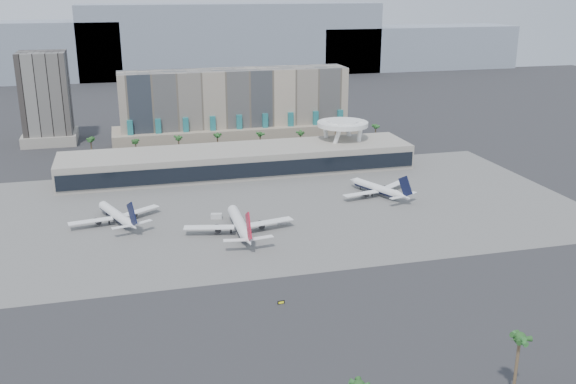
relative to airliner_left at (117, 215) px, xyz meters
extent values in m
plane|color=#232326|center=(58.55, -53.01, -3.28)|extent=(900.00, 900.00, 0.00)
cube|color=#5B5B59|center=(58.55, 1.99, -3.25)|extent=(260.00, 130.00, 0.06)
cube|color=gray|center=(118.55, 416.99, 31.72)|extent=(300.00, 60.00, 70.00)
cube|color=gray|center=(318.55, 416.99, 19.22)|extent=(220.00, 60.00, 45.00)
cube|color=tan|center=(68.55, 121.99, 17.72)|extent=(130.00, 22.00, 42.00)
cube|color=tan|center=(68.55, 119.99, 1.72)|extent=(140.00, 30.00, 10.00)
cube|color=#217074|center=(8.55, 109.99, 5.72)|extent=(3.00, 2.00, 18.00)
cube|color=#217074|center=(23.55, 109.99, 5.72)|extent=(3.00, 2.00, 18.00)
cube|color=#217074|center=(38.55, 109.99, 5.72)|extent=(3.00, 2.00, 18.00)
cube|color=#217074|center=(53.55, 109.99, 5.72)|extent=(3.00, 2.00, 18.00)
cube|color=#217074|center=(68.55, 109.99, 5.72)|extent=(3.00, 2.00, 18.00)
cube|color=#217074|center=(83.55, 109.99, 5.72)|extent=(3.00, 2.00, 18.00)
cube|color=#217074|center=(98.55, 109.99, 5.72)|extent=(3.00, 2.00, 18.00)
cube|color=#217074|center=(113.55, 109.99, 5.72)|extent=(3.00, 2.00, 18.00)
cube|color=#217074|center=(128.55, 109.99, 5.72)|extent=(3.00, 2.00, 18.00)
cube|color=black|center=(-36.45, 146.99, 22.72)|extent=(26.00, 26.00, 52.00)
cube|color=#A6A192|center=(-36.45, 146.99, -0.28)|extent=(30.00, 30.00, 6.00)
cube|color=#A6A192|center=(58.55, 56.99, 2.72)|extent=(170.00, 32.00, 12.00)
cube|color=black|center=(58.55, 40.79, 2.22)|extent=(168.00, 0.60, 7.00)
cube|color=black|center=(58.55, 56.99, 9.97)|extent=(170.00, 12.00, 2.50)
cylinder|color=white|center=(119.92, 69.35, 7.72)|extent=(6.98, 6.99, 21.89)
cylinder|color=white|center=(107.19, 69.35, 7.72)|extent=(6.98, 6.99, 21.89)
cylinder|color=white|center=(107.19, 56.62, 7.72)|extent=(6.98, 6.99, 21.89)
cylinder|color=white|center=(119.92, 56.62, 7.72)|extent=(6.98, 6.99, 21.89)
cylinder|color=white|center=(113.55, 62.99, 16.72)|extent=(26.00, 26.00, 2.20)
cylinder|color=white|center=(113.55, 62.99, 18.02)|extent=(16.00, 16.00, 1.20)
cylinder|color=brown|center=(-11.45, 91.99, 2.72)|extent=(0.70, 0.70, 12.00)
sphere|color=#224D1F|center=(-11.45, 91.99, 8.42)|extent=(2.80, 2.80, 2.80)
cylinder|color=brown|center=(10.55, 91.99, 2.72)|extent=(0.70, 0.70, 12.00)
sphere|color=#224D1F|center=(10.55, 91.99, 8.42)|extent=(2.80, 2.80, 2.80)
cylinder|color=brown|center=(32.55, 91.99, 2.72)|extent=(0.70, 0.70, 12.00)
sphere|color=#224D1F|center=(32.55, 91.99, 8.42)|extent=(2.80, 2.80, 2.80)
cylinder|color=brown|center=(53.55, 91.99, 2.72)|extent=(0.70, 0.70, 12.00)
sphere|color=#224D1F|center=(53.55, 91.99, 8.42)|extent=(2.80, 2.80, 2.80)
cylinder|color=brown|center=(76.55, 91.99, 2.72)|extent=(0.70, 0.70, 12.00)
sphere|color=#224D1F|center=(76.55, 91.99, 8.42)|extent=(2.80, 2.80, 2.80)
cylinder|color=brown|center=(98.55, 91.99, 2.72)|extent=(0.70, 0.70, 12.00)
sphere|color=#224D1F|center=(98.55, 91.99, 8.42)|extent=(2.80, 2.80, 2.80)
cylinder|color=brown|center=(120.55, 91.99, 2.72)|extent=(0.70, 0.70, 12.00)
sphere|color=#224D1F|center=(120.55, 91.99, 8.42)|extent=(2.80, 2.80, 2.80)
cylinder|color=brown|center=(143.55, 91.99, 2.72)|extent=(0.70, 0.70, 12.00)
sphere|color=#224D1F|center=(143.55, 91.99, 8.42)|extent=(2.80, 2.80, 2.80)
cylinder|color=white|center=(-0.59, 1.50, -0.02)|extent=(12.41, 24.32, 3.62)
cylinder|color=black|center=(-0.59, 1.50, -0.16)|extent=(12.16, 23.83, 3.55)
cone|color=white|center=(-5.77, 14.69, -0.02)|extent=(4.86, 5.12, 3.62)
cone|color=white|center=(5.26, -13.37, 0.25)|extent=(6.35, 8.91, 3.62)
cube|color=white|center=(-9.53, -2.99, -0.56)|extent=(16.68, 6.25, 0.32)
cube|color=white|center=(9.01, 4.31, -0.56)|extent=(15.60, 12.01, 0.32)
cylinder|color=black|center=(-7.17, -1.57, -1.47)|extent=(3.18, 4.10, 1.99)
cylinder|color=black|center=(6.32, 3.73, -1.47)|extent=(3.18, 4.10, 1.99)
cube|color=black|center=(5.75, -14.63, 4.96)|extent=(3.43, 7.82, 9.54)
cube|color=white|center=(1.79, -15.70, 0.70)|extent=(7.51, 3.63, 0.23)
cube|color=white|center=(9.38, -12.72, 0.70)|extent=(7.29, 5.30, 0.23)
cylinder|color=black|center=(-4.12, 10.47, -2.56)|extent=(0.45, 0.45, 1.45)
cylinder|color=black|center=(-2.96, -0.40, -2.56)|extent=(0.63, 0.63, 1.45)
cylinder|color=black|center=(2.44, 1.72, -2.56)|extent=(0.63, 0.63, 1.45)
cylinder|color=white|center=(44.01, -20.81, 0.40)|extent=(4.30, 27.96, 4.10)
cylinder|color=black|center=(44.01, -20.81, 0.25)|extent=(4.22, 27.40, 4.01)
cone|color=white|center=(44.13, -4.80, 0.40)|extent=(4.13, 4.64, 4.10)
cone|color=white|center=(43.88, -38.87, 0.71)|extent=(4.16, 9.24, 4.10)
cube|color=white|center=(32.74, -21.75, -0.21)|extent=(18.88, 7.97, 0.36)
cube|color=white|center=(55.27, -21.92, -0.21)|extent=(18.87, 7.71, 0.36)
cylinder|color=black|center=(35.82, -21.26, -1.23)|extent=(2.28, 4.11, 2.25)
cylinder|color=black|center=(52.20, -21.39, -1.23)|extent=(2.28, 4.11, 2.25)
cube|color=#AF142B|center=(43.86, -40.41, 6.03)|extent=(0.58, 9.30, 10.78)
cube|color=white|center=(39.26, -39.86, 1.22)|extent=(8.43, 3.43, 0.26)
cube|color=white|center=(48.48, -39.93, 1.22)|extent=(8.42, 3.31, 0.26)
cylinder|color=black|center=(44.09, -9.92, -2.46)|extent=(0.51, 0.51, 1.64)
cylinder|color=black|center=(40.73, -21.81, -2.46)|extent=(0.72, 0.72, 1.64)
cylinder|color=black|center=(47.28, -21.86, -2.46)|extent=(0.72, 0.72, 1.64)
cylinder|color=white|center=(109.74, 7.38, -0.08)|extent=(12.83, 23.67, 3.55)
cylinder|color=black|center=(109.74, 7.38, -0.22)|extent=(12.57, 23.19, 3.48)
cone|color=white|center=(104.25, 20.14, -0.08)|extent=(4.84, 5.08, 3.55)
cone|color=white|center=(115.92, -7.02, 0.18)|extent=(6.42, 8.75, 3.55)
cube|color=white|center=(101.11, 2.70, -0.62)|extent=(16.38, 6.60, 0.31)
cube|color=white|center=(119.06, 10.42, -0.62)|extent=(15.11, 12.13, 0.31)
cylinder|color=black|center=(103.38, 4.16, -1.50)|extent=(3.20, 4.04, 1.95)
cylinder|color=black|center=(116.44, 9.77, -1.50)|extent=(3.20, 4.04, 1.95)
cube|color=black|center=(116.45, -8.24, 4.80)|extent=(3.59, 7.59, 9.35)
cube|color=white|center=(112.60, -9.41, 0.63)|extent=(7.37, 3.75, 0.22)
cube|color=white|center=(119.94, -6.26, 0.63)|extent=(7.09, 5.36, 0.22)
cylinder|color=black|center=(106.00, 16.06, -2.57)|extent=(0.44, 0.44, 1.42)
cylinder|color=black|center=(107.47, 5.44, -2.57)|extent=(0.62, 0.62, 1.42)
cylinder|color=black|center=(112.70, 7.68, -2.57)|extent=(0.62, 0.62, 1.42)
cube|color=silver|center=(37.86, -5.00, -2.24)|extent=(4.62, 3.00, 2.08)
cube|color=silver|center=(61.26, -17.04, -2.34)|extent=(4.11, 3.03, 1.89)
cube|color=black|center=(45.31, -80.06, -2.79)|extent=(2.16, 0.59, 0.97)
cube|color=yellow|center=(45.31, -80.23, -2.79)|extent=(1.55, 0.27, 0.58)
cylinder|color=black|center=(44.53, -80.06, -2.99)|extent=(0.12, 0.12, 0.58)
cylinder|color=black|center=(46.09, -80.06, -2.99)|extent=(0.12, 0.12, 0.58)
cylinder|color=brown|center=(85.05, -135.22, 4.17)|extent=(0.70, 0.70, 14.91)
sphere|color=#224D1F|center=(85.05, -135.22, 11.32)|extent=(2.80, 2.80, 2.80)
camera|label=1|loc=(5.40, -241.00, 84.31)|focal=40.00mm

